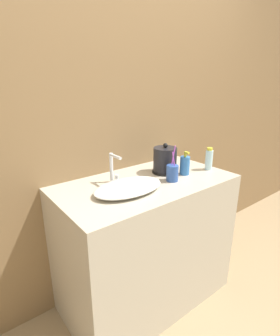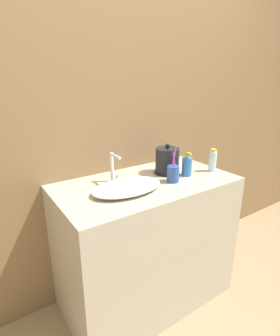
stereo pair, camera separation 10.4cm
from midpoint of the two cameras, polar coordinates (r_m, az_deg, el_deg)
ground_plane at (r=1.98m, az=8.91°, el=-30.77°), size 12.00×12.00×0.00m
wall_back at (r=1.80m, az=-2.74°, el=12.26°), size 6.00×0.04×2.60m
vanity_counter at (r=1.85m, az=3.08°, el=-15.99°), size 1.13×0.60×0.90m
sink_basin at (r=1.50m, az=-0.82°, el=-4.13°), size 0.43×0.26×0.05m
faucet at (r=1.61m, az=-3.93°, el=0.35°), size 0.06×0.12×0.19m
electric_kettle at (r=1.77m, az=7.60°, el=1.39°), size 0.17×0.17×0.21m
toothbrush_cup at (r=1.64m, az=9.01°, el=-1.23°), size 0.08×0.08×0.22m
lotion_bottle at (r=1.76m, az=11.86°, el=0.35°), size 0.06×0.06×0.16m
shampoo_bottle at (r=1.88m, az=17.08°, el=1.52°), size 0.05×0.05×0.16m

